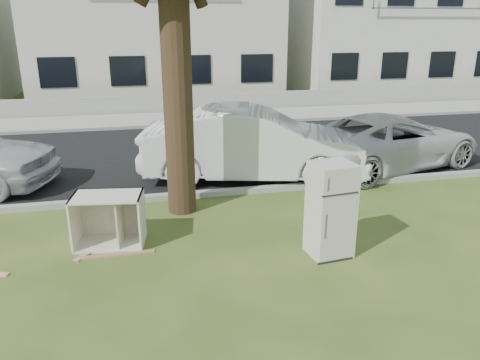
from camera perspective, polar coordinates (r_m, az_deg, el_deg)
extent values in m
plane|color=#354C1B|center=(7.68, -2.60, -8.41)|extent=(120.00, 120.00, 0.00)
cube|color=black|center=(13.27, -7.18, 3.25)|extent=(120.00, 7.00, 0.01)
cube|color=gray|center=(9.91, -5.10, -2.08)|extent=(120.00, 0.18, 0.12)
cube|color=gray|center=(16.71, -8.41, 6.38)|extent=(120.00, 0.18, 0.12)
cube|color=gray|center=(18.12, -8.79, 7.33)|extent=(120.00, 2.80, 0.01)
cube|color=gray|center=(19.63, -9.19, 9.20)|extent=(120.00, 0.15, 0.70)
cylinder|color=black|center=(8.63, -7.70, 12.55)|extent=(0.54, 0.54, 5.20)
cube|color=beige|center=(24.28, -10.43, 18.61)|extent=(11.00, 8.00, 7.20)
cube|color=silver|center=(27.59, 16.67, 17.51)|extent=(10.00, 8.00, 6.60)
cube|color=silver|center=(7.36, 10.99, -3.58)|extent=(0.68, 0.64, 1.50)
cube|color=white|center=(7.96, -15.70, -4.71)|extent=(1.19, 0.84, 0.86)
cube|color=#A16F4E|center=(7.73, -14.69, -8.78)|extent=(1.16, 0.11, 0.02)
cube|color=tan|center=(8.01, -17.29, -8.02)|extent=(0.61, 0.76, 0.02)
imported|color=silver|center=(10.80, 1.60, 4.41)|extent=(5.36, 2.93, 1.68)
imported|color=silver|center=(12.39, 17.85, 4.59)|extent=(5.27, 3.47, 1.35)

